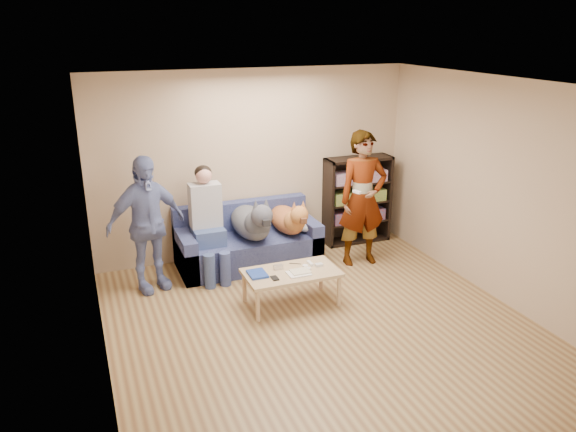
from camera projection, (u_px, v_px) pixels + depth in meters
name	position (u px, v px, depth m)	size (l,w,h in m)	color
ground	(329.00, 333.00, 6.02)	(5.00, 5.00, 0.00)	brown
ceiling	(335.00, 86.00, 5.17)	(5.00, 5.00, 0.00)	white
wall_back	(254.00, 164.00, 7.79)	(4.50, 4.50, 0.00)	tan
wall_front	(511.00, 347.00, 3.39)	(4.50, 4.50, 0.00)	tan
wall_left	(95.00, 251.00, 4.82)	(5.00, 5.00, 0.00)	tan
wall_right	(511.00, 195.00, 6.37)	(5.00, 5.00, 0.00)	tan
blanket	(308.00, 226.00, 7.77)	(0.40, 0.33, 0.14)	#A6A7AB
person_standing_right	(363.00, 199.00, 7.53)	(0.67, 0.44, 1.84)	gray
person_standing_left	(146.00, 224.00, 6.77)	(1.00, 0.42, 1.70)	#7C8BC6
held_controller	(357.00, 192.00, 7.23)	(0.04, 0.12, 0.03)	white
notebook_blue	(257.00, 274.00, 6.42)	(0.20, 0.26, 0.03)	#1B3996
papers	(299.00, 273.00, 6.45)	(0.26, 0.20, 0.01)	white
magazine	(300.00, 271.00, 6.47)	(0.22, 0.17, 0.01)	beige
camera_silver	(278.00, 267.00, 6.58)	(0.11, 0.06, 0.05)	#BDBCC1
controller_a	(310.00, 263.00, 6.70)	(0.04, 0.13, 0.03)	white
controller_b	(319.00, 265.00, 6.66)	(0.09, 0.06, 0.03)	silver
headphone_cup_a	(308.00, 269.00, 6.57)	(0.07, 0.07, 0.02)	white
headphone_cup_b	(305.00, 266.00, 6.64)	(0.07, 0.07, 0.02)	white
pen_orange	(295.00, 277.00, 6.37)	(0.01, 0.01, 0.14)	orange
pen_black	(295.00, 264.00, 6.72)	(0.01, 0.01, 0.14)	black
wallet	(275.00, 278.00, 6.33)	(0.07, 0.12, 0.01)	black
sofa	(247.00, 244.00, 7.68)	(1.90, 0.85, 0.82)	#515B93
person_seated	(208.00, 218.00, 7.22)	(0.40, 0.73, 1.47)	#3D5787
dog_gray	(252.00, 222.00, 7.42)	(0.46, 1.27, 0.67)	#53545E
dog_tan	(289.00, 219.00, 7.63)	(0.39, 1.16, 0.57)	#AA5534
coffee_table	(291.00, 275.00, 6.54)	(1.10, 0.60, 0.42)	tan
bookshelf	(357.00, 198.00, 8.38)	(1.00, 0.34, 1.30)	black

